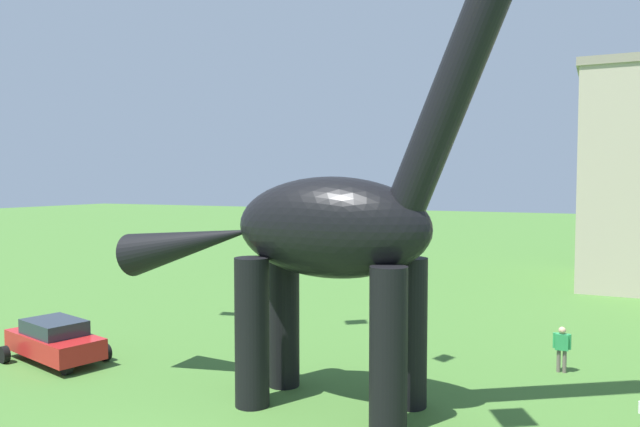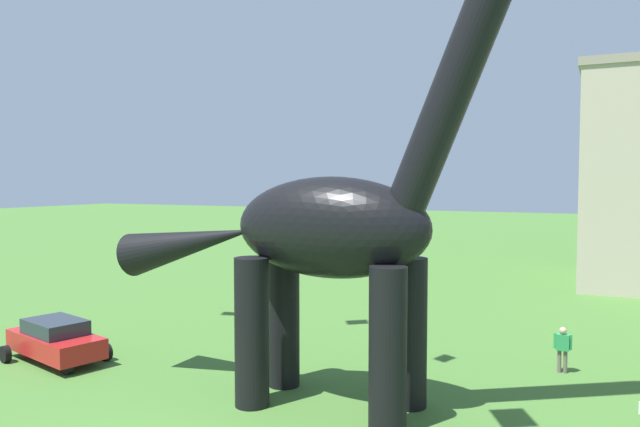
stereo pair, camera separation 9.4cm
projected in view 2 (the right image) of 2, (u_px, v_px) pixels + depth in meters
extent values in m
cylinder|color=black|center=(410.00, 332.00, 17.60)|extent=(1.01, 1.01, 4.38)
cylinder|color=black|center=(388.00, 349.00, 15.86)|extent=(1.01, 1.01, 4.38)
cylinder|color=black|center=(284.00, 318.00, 19.41)|extent=(1.01, 1.01, 4.38)
cylinder|color=black|center=(252.00, 332.00, 17.66)|extent=(1.01, 1.01, 4.38)
ellipsoid|color=black|center=(331.00, 227.00, 17.46)|extent=(6.00, 2.58, 2.95)
cylinder|color=black|center=(468.00, 50.00, 15.53)|extent=(4.31, 1.11, 8.54)
cone|color=black|center=(191.00, 243.00, 19.67)|extent=(5.27, 1.48, 2.50)
cube|color=red|center=(56.00, 343.00, 22.05)|extent=(4.51, 2.78, 0.72)
cube|color=#232B35|center=(55.00, 327.00, 22.01)|extent=(2.59, 2.09, 0.52)
cylinder|color=black|center=(106.00, 352.00, 22.20)|extent=(0.66, 0.37, 0.62)
cylinder|color=black|center=(67.00, 365.00, 20.60)|extent=(0.66, 0.37, 0.62)
cylinder|color=black|center=(46.00, 342.00, 23.54)|extent=(0.66, 0.37, 0.62)
cylinder|color=black|center=(5.00, 354.00, 21.93)|extent=(0.66, 0.37, 0.62)
cylinder|color=silver|center=(640.00, 408.00, 15.80)|extent=(0.06, 0.06, 0.32)
cylinder|color=#6B6056|center=(559.00, 361.00, 20.81)|extent=(0.13, 0.13, 0.79)
cylinder|color=#6B6056|center=(565.00, 362.00, 20.72)|extent=(0.13, 0.13, 0.79)
cube|color=green|center=(563.00, 342.00, 20.73)|extent=(0.43, 0.26, 0.56)
sphere|color=tan|center=(563.00, 331.00, 20.71)|extent=(0.25, 0.25, 0.25)
cylinder|color=green|center=(555.00, 341.00, 20.83)|extent=(0.11, 0.11, 0.53)
cylinder|color=green|center=(570.00, 342.00, 20.62)|extent=(0.11, 0.11, 0.53)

